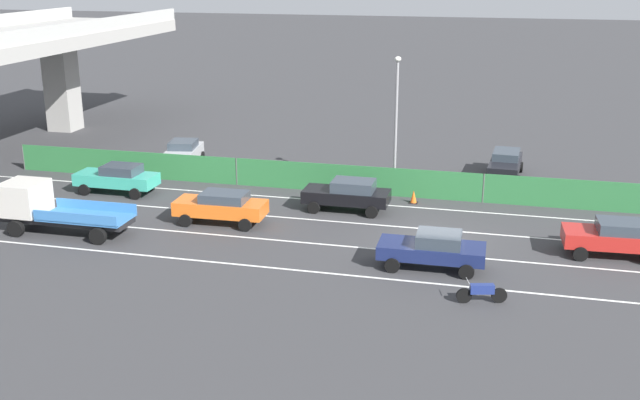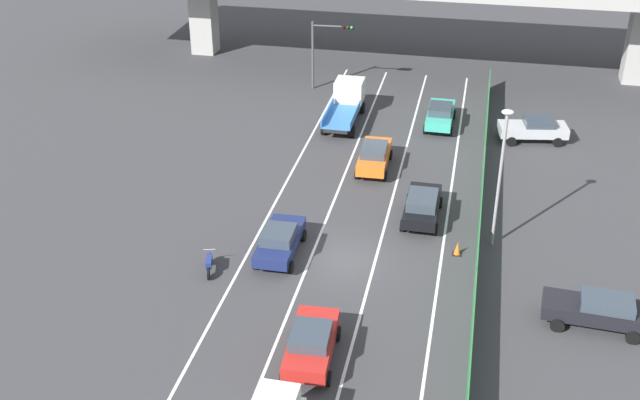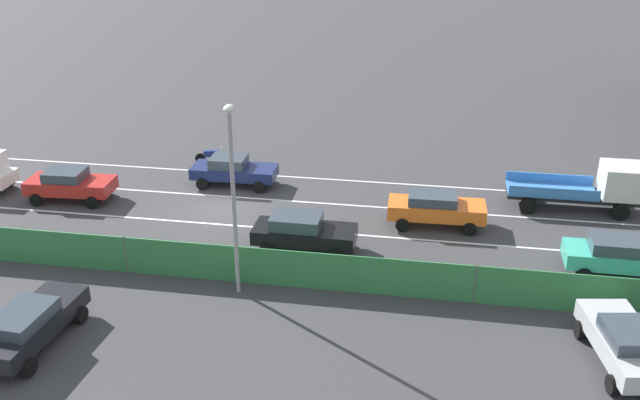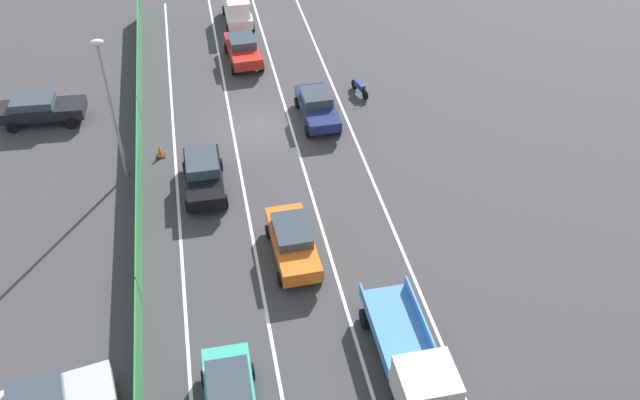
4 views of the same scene
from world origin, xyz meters
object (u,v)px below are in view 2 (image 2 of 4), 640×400
at_px(motorcycle, 209,263).
at_px(street_lamp, 501,166).
at_px(car_taxi_teal, 440,114).
at_px(car_sedan_navy, 280,240).
at_px(car_sedan_black, 422,205).
at_px(car_sedan_red, 311,342).
at_px(parked_wagon_silver, 534,128).
at_px(traffic_cone, 457,249).
at_px(traffic_light, 327,42).
at_px(parked_sedan_dark, 599,309).
at_px(flatbed_truck_blue, 347,101).
at_px(car_taxi_orange, 374,156).

relative_size(motorcycle, street_lamp, 0.25).
xyz_separation_m(car_taxi_teal, motorcycle, (-9.77, -20.50, -0.45)).
xyz_separation_m(car_sedan_navy, car_sedan_black, (6.75, 5.11, 0.05)).
height_order(car_sedan_black, car_sedan_red, car_sedan_black).
bearing_deg(car_taxi_teal, parked_wagon_silver, -10.41).
height_order(car_sedan_black, street_lamp, street_lamp).
bearing_deg(traffic_cone, parked_wagon_silver, 74.90).
bearing_deg(traffic_light, car_taxi_teal, -30.72).
bearing_deg(car_sedan_navy, traffic_light, 95.77).
xyz_separation_m(car_sedan_navy, parked_sedan_dark, (15.33, -2.75, 0.02)).
xyz_separation_m(flatbed_truck_blue, traffic_cone, (8.80, -16.63, -0.92)).
bearing_deg(parked_sedan_dark, car_taxi_teal, 112.21).
bearing_deg(street_lamp, car_taxi_teal, 104.53).
xyz_separation_m(motorcycle, traffic_cone, (11.94, 4.13, -0.13)).
relative_size(car_sedan_navy, parked_sedan_dark, 0.95).
xyz_separation_m(car_taxi_orange, flatbed_truck_blue, (-3.14, 7.79, 0.33)).
xyz_separation_m(car_sedan_black, traffic_light, (-9.15, 18.63, 2.83)).
bearing_deg(car_taxi_teal, car_sedan_black, -89.87).
bearing_deg(parked_sedan_dark, flatbed_truck_blue, 125.53).
height_order(car_sedan_red, traffic_light, traffic_light).
xyz_separation_m(car_sedan_navy, street_lamp, (10.62, 3.28, 3.71)).
height_order(car_sedan_black, traffic_cone, car_sedan_black).
xyz_separation_m(flatbed_truck_blue, traffic_light, (-2.50, 5.17, 2.50)).
height_order(motorcycle, traffic_cone, motorcycle).
bearing_deg(parked_wagon_silver, traffic_light, 156.88).
bearing_deg(traffic_light, parked_wagon_silver, -23.12).
height_order(car_sedan_red, street_lamp, street_lamp).
bearing_deg(car_taxi_orange, traffic_light, 113.53).
bearing_deg(traffic_cone, car_sedan_red, -120.07).
distance_m(car_sedan_black, traffic_cone, 3.86).
distance_m(car_taxi_orange, motorcycle, 14.42).
bearing_deg(parked_sedan_dark, car_sedan_black, 137.49).
bearing_deg(car_sedan_red, car_sedan_navy, 113.71).
bearing_deg(motorcycle, parked_sedan_dark, -1.77).
height_order(parked_sedan_dark, traffic_light, traffic_light).
relative_size(car_taxi_orange, car_taxi_teal, 0.99).
bearing_deg(parked_wagon_silver, street_lamp, -99.73).
height_order(car_sedan_black, parked_sedan_dark, car_sedan_black).
height_order(flatbed_truck_blue, traffic_light, traffic_light).
height_order(parked_wagon_silver, street_lamp, street_lamp).
xyz_separation_m(car_taxi_orange, parked_wagon_silver, (9.76, 6.38, -0.02)).
bearing_deg(flatbed_truck_blue, parked_wagon_silver, -6.23).
relative_size(car_sedan_black, parked_sedan_dark, 0.94).
xyz_separation_m(car_sedan_navy, traffic_cone, (8.90, 1.95, -0.55)).
bearing_deg(traffic_cone, car_taxi_teal, 97.56).
relative_size(car_sedan_navy, car_sedan_black, 1.01).
relative_size(street_lamp, traffic_cone, 10.81).
height_order(parked_sedan_dark, parked_wagon_silver, parked_wagon_silver).
xyz_separation_m(car_taxi_teal, parked_sedan_dark, (8.60, -21.07, -0.01)).
bearing_deg(flatbed_truck_blue, car_sedan_black, -63.70).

